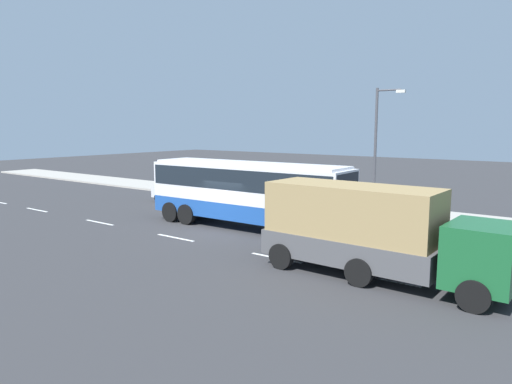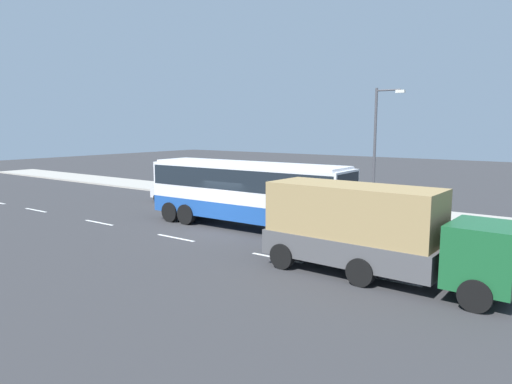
{
  "view_description": "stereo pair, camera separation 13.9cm",
  "coord_description": "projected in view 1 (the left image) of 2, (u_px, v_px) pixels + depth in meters",
  "views": [
    {
      "loc": [
        15.17,
        -18.08,
        5.26
      ],
      "look_at": [
        1.45,
        0.46,
        2.01
      ],
      "focal_mm": 32.76,
      "sensor_mm": 36.0,
      "label": 1
    },
    {
      "loc": [
        15.06,
        -18.16,
        5.26
      ],
      "look_at": [
        1.45,
        0.46,
        2.01
      ],
      "focal_mm": 32.76,
      "sensor_mm": 36.0,
      "label": 2
    }
  ],
  "objects": [
    {
      "name": "street_lamp",
      "position": [
        378.0,
        143.0,
        27.12
      ],
      "size": [
        1.72,
        0.24,
        7.3
      ],
      "color": "#47474C",
      "rests_on": "sidewalk_curb"
    },
    {
      "name": "sidewalk_curb",
      "position": [
        317.0,
        204.0,
        31.45
      ],
      "size": [
        80.0,
        4.0,
        0.15
      ],
      "primitive_type": "cube",
      "color": "#A8A399",
      "rests_on": "ground_plane"
    },
    {
      "name": "cargo_truck",
      "position": [
        372.0,
        230.0,
        16.13
      ],
      "size": [
        8.53,
        2.7,
        3.21
      ],
      "rotation": [
        0.0,
        0.0,
        -0.03
      ],
      "color": "#19592D",
      "rests_on": "ground_plane"
    },
    {
      "name": "car_silver_hatch",
      "position": [
        182.0,
        191.0,
        32.41
      ],
      "size": [
        4.49,
        2.14,
        1.47
      ],
      "rotation": [
        0.0,
        0.0,
        0.08
      ],
      "color": "silver",
      "rests_on": "ground_plane"
    },
    {
      "name": "coach_bus",
      "position": [
        247.0,
        188.0,
        24.08
      ],
      "size": [
        11.26,
        2.81,
        3.42
      ],
      "rotation": [
        0.0,
        0.0,
        0.02
      ],
      "color": "#1E4C9E",
      "rests_on": "ground_plane"
    },
    {
      "name": "pedestrian_near_curb",
      "position": [
        389.0,
        195.0,
        28.85
      ],
      "size": [
        0.32,
        0.32,
        1.58
      ],
      "rotation": [
        0.0,
        0.0,
        5.06
      ],
      "color": "#38334C",
      "rests_on": "sidewalk_curb"
    },
    {
      "name": "ground_plane",
      "position": [
        228.0,
        229.0,
        24.06
      ],
      "size": [
        120.0,
        120.0,
        0.0
      ],
      "primitive_type": "plane",
      "color": "#333335"
    },
    {
      "name": "lane_centreline",
      "position": [
        217.0,
        246.0,
        20.66
      ],
      "size": [
        42.02,
        0.16,
        0.01
      ],
      "color": "white",
      "rests_on": "ground_plane"
    }
  ]
}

